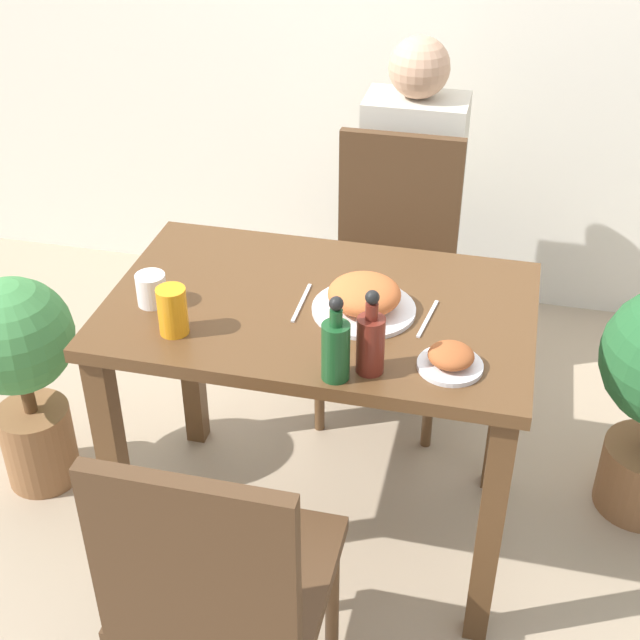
{
  "coord_description": "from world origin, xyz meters",
  "views": [
    {
      "loc": [
        0.43,
        -1.83,
        1.97
      ],
      "look_at": [
        0.0,
        0.0,
        0.72
      ],
      "focal_mm": 50.0,
      "sensor_mm": 36.0,
      "label": 1
    }
  ],
  "objects_px": {
    "juice_glass": "(173,311)",
    "drink_cup": "(151,289)",
    "food_plate": "(364,298)",
    "side_plate": "(451,359)",
    "condiment_bottle": "(336,347)",
    "chair_far": "(391,262)",
    "person_figure": "(411,206)",
    "chair_near": "(219,585)",
    "sauce_bottle": "(371,341)",
    "potted_plant_left": "(21,364)"
  },
  "relations": [
    {
      "from": "food_plate",
      "to": "person_figure",
      "type": "distance_m",
      "value": 1.02
    },
    {
      "from": "side_plate",
      "to": "drink_cup",
      "type": "distance_m",
      "value": 0.76
    },
    {
      "from": "food_plate",
      "to": "side_plate",
      "type": "xyz_separation_m",
      "value": [
        0.23,
        -0.18,
        -0.02
      ]
    },
    {
      "from": "sauce_bottle",
      "to": "potted_plant_left",
      "type": "height_order",
      "value": "sauce_bottle"
    },
    {
      "from": "chair_near",
      "to": "chair_far",
      "type": "bearing_deg",
      "value": -95.17
    },
    {
      "from": "chair_near",
      "to": "person_figure",
      "type": "distance_m",
      "value": 1.7
    },
    {
      "from": "drink_cup",
      "to": "chair_far",
      "type": "bearing_deg",
      "value": 57.72
    },
    {
      "from": "food_plate",
      "to": "person_figure",
      "type": "xyz_separation_m",
      "value": [
        -0.02,
        1.0,
        -0.23
      ]
    },
    {
      "from": "food_plate",
      "to": "juice_glass",
      "type": "xyz_separation_m",
      "value": [
        -0.42,
        -0.19,
        0.02
      ]
    },
    {
      "from": "side_plate",
      "to": "juice_glass",
      "type": "bearing_deg",
      "value": -179.38
    },
    {
      "from": "side_plate",
      "to": "drink_cup",
      "type": "bearing_deg",
      "value": 172.48
    },
    {
      "from": "juice_glass",
      "to": "potted_plant_left",
      "type": "distance_m",
      "value": 0.73
    },
    {
      "from": "drink_cup",
      "to": "person_figure",
      "type": "distance_m",
      "value": 1.22
    },
    {
      "from": "sauce_bottle",
      "to": "potted_plant_left",
      "type": "relative_size",
      "value": 0.3
    },
    {
      "from": "chair_far",
      "to": "side_plate",
      "type": "distance_m",
      "value": 0.95
    },
    {
      "from": "chair_far",
      "to": "condiment_bottle",
      "type": "bearing_deg",
      "value": -88.64
    },
    {
      "from": "food_plate",
      "to": "side_plate",
      "type": "relative_size",
      "value": 1.72
    },
    {
      "from": "drink_cup",
      "to": "condiment_bottle",
      "type": "bearing_deg",
      "value": -20.6
    },
    {
      "from": "drink_cup",
      "to": "sauce_bottle",
      "type": "xyz_separation_m",
      "value": [
        0.58,
        -0.15,
        0.04
      ]
    },
    {
      "from": "drink_cup",
      "to": "potted_plant_left",
      "type": "bearing_deg",
      "value": 169.61
    },
    {
      "from": "food_plate",
      "to": "sauce_bottle",
      "type": "relative_size",
      "value": 1.23
    },
    {
      "from": "drink_cup",
      "to": "condiment_bottle",
      "type": "distance_m",
      "value": 0.55
    },
    {
      "from": "condiment_bottle",
      "to": "potted_plant_left",
      "type": "xyz_separation_m",
      "value": [
        -0.99,
        0.28,
        -0.42
      ]
    },
    {
      "from": "chair_far",
      "to": "drink_cup",
      "type": "xyz_separation_m",
      "value": [
        -0.49,
        -0.77,
        0.29
      ]
    },
    {
      "from": "side_plate",
      "to": "juice_glass",
      "type": "xyz_separation_m",
      "value": [
        -0.66,
        -0.01,
        0.04
      ]
    },
    {
      "from": "chair_far",
      "to": "condiment_bottle",
      "type": "height_order",
      "value": "condiment_bottle"
    },
    {
      "from": "side_plate",
      "to": "condiment_bottle",
      "type": "relative_size",
      "value": 0.71
    },
    {
      "from": "chair_far",
      "to": "juice_glass",
      "type": "bearing_deg",
      "value": -113.87
    },
    {
      "from": "sauce_bottle",
      "to": "potted_plant_left",
      "type": "distance_m",
      "value": 1.17
    },
    {
      "from": "chair_far",
      "to": "potted_plant_left",
      "type": "xyz_separation_m",
      "value": [
        -0.97,
        -0.68,
        -0.09
      ]
    },
    {
      "from": "sauce_bottle",
      "to": "person_figure",
      "type": "distance_m",
      "value": 1.27
    },
    {
      "from": "food_plate",
      "to": "juice_glass",
      "type": "bearing_deg",
      "value": -155.57
    },
    {
      "from": "chair_near",
      "to": "chair_far",
      "type": "height_order",
      "value": "same"
    },
    {
      "from": "person_figure",
      "to": "chair_near",
      "type": "bearing_deg",
      "value": -94.69
    },
    {
      "from": "chair_far",
      "to": "sauce_bottle",
      "type": "xyz_separation_m",
      "value": [
        0.09,
        -0.92,
        0.33
      ]
    },
    {
      "from": "juice_glass",
      "to": "chair_near",
      "type": "bearing_deg",
      "value": -62.26
    },
    {
      "from": "condiment_bottle",
      "to": "drink_cup",
      "type": "bearing_deg",
      "value": 159.4
    },
    {
      "from": "juice_glass",
      "to": "person_figure",
      "type": "height_order",
      "value": "person_figure"
    },
    {
      "from": "chair_near",
      "to": "food_plate",
      "type": "relative_size",
      "value": 3.57
    },
    {
      "from": "food_plate",
      "to": "condiment_bottle",
      "type": "height_order",
      "value": "condiment_bottle"
    },
    {
      "from": "juice_glass",
      "to": "sauce_bottle",
      "type": "relative_size",
      "value": 0.57
    },
    {
      "from": "drink_cup",
      "to": "person_figure",
      "type": "height_order",
      "value": "person_figure"
    },
    {
      "from": "chair_far",
      "to": "side_plate",
      "type": "height_order",
      "value": "chair_far"
    },
    {
      "from": "chair_near",
      "to": "person_figure",
      "type": "bearing_deg",
      "value": -94.69
    },
    {
      "from": "drink_cup",
      "to": "sauce_bottle",
      "type": "bearing_deg",
      "value": -14.52
    },
    {
      "from": "chair_near",
      "to": "food_plate",
      "type": "bearing_deg",
      "value": -102.88
    },
    {
      "from": "condiment_bottle",
      "to": "potted_plant_left",
      "type": "bearing_deg",
      "value": 164.24
    },
    {
      "from": "juice_glass",
      "to": "drink_cup",
      "type": "bearing_deg",
      "value": 132.8
    },
    {
      "from": "sauce_bottle",
      "to": "condiment_bottle",
      "type": "height_order",
      "value": "same"
    },
    {
      "from": "chair_far",
      "to": "juice_glass",
      "type": "relative_size",
      "value": 7.67
    }
  ]
}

